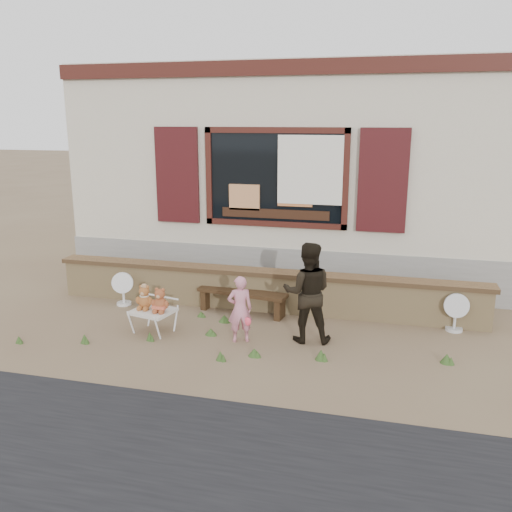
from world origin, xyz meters
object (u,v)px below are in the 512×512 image
(folding_chair, at_px, (153,312))
(child, at_px, (240,309))
(teddy_bear_right, at_px, (160,299))
(adult, at_px, (308,292))
(bench, at_px, (242,297))
(teddy_bear_left, at_px, (145,297))

(folding_chair, height_order, child, child)
(teddy_bear_right, height_order, adult, adult)
(child, height_order, adult, adult)
(folding_chair, bearing_deg, child, 12.80)
(bench, bearing_deg, teddy_bear_right, -120.40)
(adult, bearing_deg, bench, -44.17)
(folding_chair, relative_size, adult, 0.46)
(teddy_bear_right, bearing_deg, adult, 20.79)
(bench, bearing_deg, child, -67.34)
(folding_chair, distance_m, teddy_bear_right, 0.26)
(teddy_bear_left, bearing_deg, bench, 54.91)
(bench, height_order, child, child)
(folding_chair, relative_size, teddy_bear_right, 1.82)
(bench, xyz_separation_m, adult, (1.18, -0.83, 0.44))
(bench, distance_m, teddy_bear_right, 1.46)
(teddy_bear_left, height_order, adult, adult)
(bench, distance_m, folding_chair, 1.51)
(folding_chair, bearing_deg, adult, 19.51)
(teddy_bear_right, bearing_deg, teddy_bear_left, 180.00)
(bench, relative_size, teddy_bear_left, 4.12)
(folding_chair, xyz_separation_m, adult, (2.21, 0.26, 0.40))
(teddy_bear_right, relative_size, child, 0.38)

